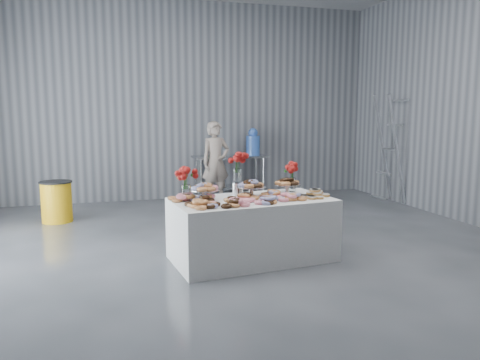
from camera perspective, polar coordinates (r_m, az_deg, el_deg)
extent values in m
plane|color=#34373B|center=(5.63, 1.18, -10.22)|extent=(9.00, 9.00, 0.00)
cube|color=slate|center=(9.72, -6.97, 9.52)|extent=(8.00, 0.04, 4.00)
cube|color=white|center=(5.71, 1.49, -6.02)|extent=(1.99, 1.19, 0.75)
cube|color=silver|center=(9.56, -1.27, 2.88)|extent=(1.50, 0.60, 0.04)
cube|color=silver|center=(9.64, -1.26, -0.85)|extent=(1.40, 0.55, 0.03)
cylinder|color=silver|center=(9.22, -4.75, -0.17)|extent=(0.04, 0.04, 0.86)
cylinder|color=silver|center=(9.57, 2.89, 0.16)|extent=(0.04, 0.04, 0.86)
cylinder|color=silver|center=(9.71, -5.35, 0.25)|extent=(0.04, 0.04, 0.86)
cylinder|color=silver|center=(10.04, 1.95, 0.55)|extent=(0.04, 0.04, 0.86)
cylinder|color=silver|center=(5.56, -4.31, -1.85)|extent=(0.06, 0.06, 0.12)
cylinder|color=silver|center=(5.55, -4.32, -1.19)|extent=(0.36, 0.36, 0.01)
cylinder|color=silver|center=(5.78, 1.36, -1.45)|extent=(0.06, 0.06, 0.12)
cylinder|color=silver|center=(5.77, 1.36, -0.81)|extent=(0.36, 0.36, 0.01)
cylinder|color=silver|center=(5.99, 5.73, -1.13)|extent=(0.06, 0.06, 0.12)
cylinder|color=silver|center=(5.98, 5.74, -0.52)|extent=(0.36, 0.36, 0.01)
cylinder|color=white|center=(5.60, -6.58, -1.51)|extent=(0.11, 0.11, 0.18)
cylinder|color=#1E5919|center=(5.57, -6.60, -0.19)|extent=(0.04, 0.04, 0.18)
cylinder|color=white|center=(6.19, 6.31, -0.56)|extent=(0.11, 0.11, 0.18)
cylinder|color=#1E5919|center=(6.17, 6.33, 0.64)|extent=(0.04, 0.04, 0.18)
cylinder|color=silver|center=(5.92, -0.31, -1.06)|extent=(0.14, 0.14, 0.15)
cylinder|color=white|center=(5.89, -0.31, 0.52)|extent=(0.11, 0.11, 0.18)
cylinder|color=#1E5919|center=(5.88, -0.31, 1.78)|extent=(0.04, 0.04, 0.18)
cylinder|color=#447BE9|center=(9.69, 1.59, 4.25)|extent=(0.28, 0.28, 0.40)
sphere|color=#447BE9|center=(9.67, 1.60, 5.77)|extent=(0.20, 0.20, 0.20)
imported|color=#CC8C93|center=(9.19, -2.97, 2.16)|extent=(0.65, 0.50, 1.61)
cylinder|color=yellow|center=(8.21, -21.46, -2.54)|extent=(0.48, 0.48, 0.65)
cylinder|color=black|center=(8.15, -21.58, -0.23)|extent=(0.52, 0.52, 0.02)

